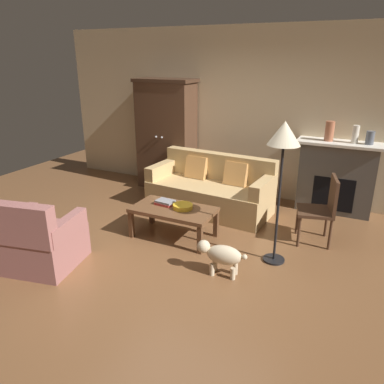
{
  "coord_description": "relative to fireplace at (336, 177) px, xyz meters",
  "views": [
    {
      "loc": [
        1.94,
        -3.6,
        2.33
      ],
      "look_at": [
        -0.18,
        0.76,
        0.55
      ],
      "focal_mm": 34.89,
      "sensor_mm": 36.0,
      "label": 1
    }
  ],
  "objects": [
    {
      "name": "ground_plane",
      "position": [
        -1.55,
        -2.3,
        -0.57
      ],
      "size": [
        9.6,
        9.6,
        0.0
      ],
      "primitive_type": "plane",
      "color": "brown"
    },
    {
      "name": "back_wall",
      "position": [
        -1.55,
        0.25,
        0.83
      ],
      "size": [
        7.2,
        0.1,
        2.8
      ],
      "primitive_type": "cube",
      "color": "beige",
      "rests_on": "ground"
    },
    {
      "name": "fireplace",
      "position": [
        0.0,
        0.0,
        0.0
      ],
      "size": [
        1.26,
        0.48,
        1.12
      ],
      "color": "#4C4947",
      "rests_on": "ground"
    },
    {
      "name": "armoire",
      "position": [
        -2.95,
        -0.08,
        0.41
      ],
      "size": [
        1.06,
        0.57,
        1.96
      ],
      "color": "#472D1E",
      "rests_on": "ground"
    },
    {
      "name": "couch",
      "position": [
        -1.76,
        -0.78,
        -0.25
      ],
      "size": [
        1.97,
        0.99,
        0.86
      ],
      "color": "tan",
      "rests_on": "ground"
    },
    {
      "name": "coffee_table",
      "position": [
        -1.83,
        -1.89,
        -0.2
      ],
      "size": [
        1.1,
        0.6,
        0.42
      ],
      "color": "brown",
      "rests_on": "ground"
    },
    {
      "name": "fruit_bowl",
      "position": [
        -1.72,
        -1.85,
        -0.12
      ],
      "size": [
        0.27,
        0.27,
        0.06
      ],
      "primitive_type": "cylinder",
      "color": "gold",
      "rests_on": "coffee_table"
    },
    {
      "name": "book_stack",
      "position": [
        -2.0,
        -1.82,
        -0.12
      ],
      "size": [
        0.26,
        0.2,
        0.06
      ],
      "color": "#B73833",
      "rests_on": "coffee_table"
    },
    {
      "name": "mantel_vase_terracotta",
      "position": [
        -0.18,
        -0.02,
        0.7
      ],
      "size": [
        0.13,
        0.13,
        0.29
      ],
      "primitive_type": "cylinder",
      "color": "#A86042",
      "rests_on": "fireplace"
    },
    {
      "name": "mantel_vase_cream",
      "position": [
        0.18,
        -0.02,
        0.68
      ],
      "size": [
        0.1,
        0.1,
        0.26
      ],
      "primitive_type": "cylinder",
      "color": "beige",
      "rests_on": "fireplace"
    },
    {
      "name": "mantel_vase_slate",
      "position": [
        0.38,
        -0.02,
        0.65
      ],
      "size": [
        0.12,
        0.12,
        0.19
      ],
      "primitive_type": "cylinder",
      "color": "#565B66",
      "rests_on": "fireplace"
    },
    {
      "name": "armchair_near_left",
      "position": [
        -2.85,
        -3.22,
        -0.25
      ],
      "size": [
        0.9,
        0.91,
        0.88
      ],
      "color": "#935B56",
      "rests_on": "ground"
    },
    {
      "name": "side_chair_wooden",
      "position": [
        -0.03,
        -1.18,
        -0.06
      ],
      "size": [
        0.53,
        0.53,
        0.9
      ],
      "color": "#472D1E",
      "rests_on": "ground"
    },
    {
      "name": "floor_lamp",
      "position": [
        -0.45,
        -1.92,
        0.88
      ],
      "size": [
        0.36,
        0.36,
        1.68
      ],
      "color": "black",
      "rests_on": "ground"
    },
    {
      "name": "dog",
      "position": [
        -0.91,
        -2.48,
        -0.32
      ],
      "size": [
        0.57,
        0.24,
        0.39
      ],
      "color": "beige",
      "rests_on": "ground"
    }
  ]
}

